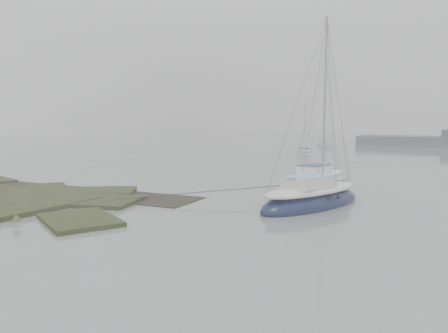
# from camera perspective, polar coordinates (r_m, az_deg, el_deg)

# --- Properties ---
(ground) EXTENTS (160.00, 160.00, 0.00)m
(ground) POSITION_cam_1_polar(r_m,az_deg,el_deg) (44.24, 12.72, 0.85)
(ground) COLOR slate
(ground) RESTS_ON ground
(sailboat_main) EXTENTS (3.94, 6.92, 9.29)m
(sailboat_main) POSITION_cam_1_polar(r_m,az_deg,el_deg) (20.43, 11.35, -4.35)
(sailboat_main) COLOR #0E1633
(sailboat_main) RESTS_ON ground
(sailboat_white) EXTENTS (2.95, 6.27, 8.51)m
(sailboat_white) POSITION_cam_1_polar(r_m,az_deg,el_deg) (26.62, 11.96, -1.99)
(sailboat_white) COLOR white
(sailboat_white) RESTS_ON ground
(sailboat_far_a) EXTENTS (3.93, 5.48, 7.44)m
(sailboat_far_a) POSITION_cam_1_polar(r_m,az_deg,el_deg) (56.19, 10.55, 2.22)
(sailboat_far_a) COLOR #B1B6BB
(sailboat_far_a) RESTS_ON ground
(sailboat_far_c) EXTENTS (4.45, 4.09, 6.43)m
(sailboat_far_c) POSITION_cam_1_polar(r_m,az_deg,el_deg) (66.96, 13.21, 2.75)
(sailboat_far_c) COLOR #A7ACB0
(sailboat_far_c) RESTS_ON ground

